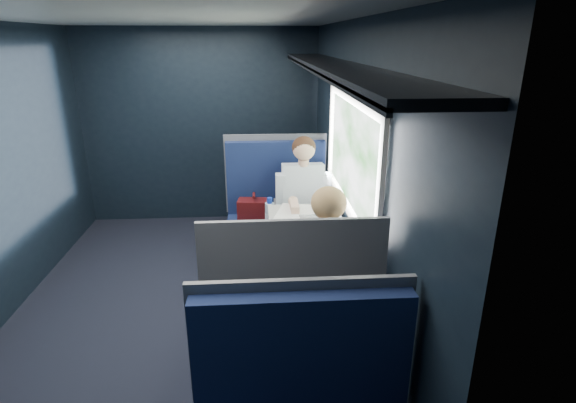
{
  "coord_description": "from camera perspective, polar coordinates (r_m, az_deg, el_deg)",
  "views": [
    {
      "loc": [
        0.67,
        -3.33,
        2.16
      ],
      "look_at": [
        0.9,
        0.0,
        0.95
      ],
      "focal_mm": 28.0,
      "sensor_mm": 36.0,
      "label": 1
    }
  ],
  "objects": [
    {
      "name": "ground",
      "position": [
        4.02,
        -13.25,
        -13.2
      ],
      "size": [
        2.8,
        4.2,
        0.01
      ],
      "primitive_type": "cube",
      "color": "black"
    },
    {
      "name": "room_shell",
      "position": [
        3.46,
        -14.8,
        7.9
      ],
      "size": [
        3.0,
        4.4,
        2.4
      ],
      "color": "black",
      "rests_on": "ground"
    },
    {
      "name": "table",
      "position": [
        3.67,
        2.07,
        -4.17
      ],
      "size": [
        0.62,
        1.0,
        0.74
      ],
      "color": "#54565E",
      "rests_on": "ground"
    },
    {
      "name": "seat_bay_near",
      "position": [
        4.55,
        -1.5,
        -2.55
      ],
      "size": [
        1.04,
        0.62,
        1.26
      ],
      "color": "#0D173C",
      "rests_on": "ground"
    },
    {
      "name": "seat_bay_far",
      "position": [
        3.02,
        0.22,
        -15.44
      ],
      "size": [
        1.04,
        0.62,
        1.26
      ],
      "color": "#0D173C",
      "rests_on": "ground"
    },
    {
      "name": "seat_row_front",
      "position": [
        5.42,
        -1.86,
        1.09
      ],
      "size": [
        1.04,
        0.51,
        1.16
      ],
      "color": "#0D173C",
      "rests_on": "ground"
    },
    {
      "name": "man",
      "position": [
        4.3,
        2.01,
        0.33
      ],
      "size": [
        0.53,
        0.56,
        1.32
      ],
      "color": "black",
      "rests_on": "ground"
    },
    {
      "name": "woman",
      "position": [
        3.02,
        4.79,
        -8.48
      ],
      "size": [
        0.53,
        0.56,
        1.32
      ],
      "color": "black",
      "rests_on": "ground"
    },
    {
      "name": "papers",
      "position": [
        3.7,
        2.24,
        -2.6
      ],
      "size": [
        0.75,
        0.92,
        0.01
      ],
      "primitive_type": "cube",
      "rotation": [
        0.0,
        0.0,
        -0.27
      ],
      "color": "white",
      "rests_on": "table"
    },
    {
      "name": "laptop",
      "position": [
        3.66,
        4.68,
        -1.76
      ],
      "size": [
        0.28,
        0.36,
        0.25
      ],
      "color": "silver",
      "rests_on": "table"
    },
    {
      "name": "bottle_small",
      "position": [
        3.81,
        5.1,
        -0.42
      ],
      "size": [
        0.06,
        0.06,
        0.22
      ],
      "color": "silver",
      "rests_on": "table"
    },
    {
      "name": "cup",
      "position": [
        4.04,
        4.5,
        -0.02
      ],
      "size": [
        0.07,
        0.07,
        0.09
      ],
      "primitive_type": "cylinder",
      "color": "white",
      "rests_on": "table"
    }
  ]
}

